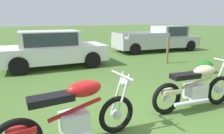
{
  "coord_description": "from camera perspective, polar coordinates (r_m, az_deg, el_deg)",
  "views": [
    {
      "loc": [
        -2.01,
        -2.68,
        1.84
      ],
      "look_at": [
        0.53,
        1.72,
        0.59
      ],
      "focal_mm": 30.88,
      "sensor_mm": 36.0,
      "label": 1
    }
  ],
  "objects": [
    {
      "name": "shrub_low",
      "position": [
        7.66,
        25.82,
        0.19
      ],
      "size": [
        0.51,
        0.55,
        0.44
      ],
      "color": "#23671E",
      "rests_on": "ground"
    },
    {
      "name": "car_white",
      "position": [
        8.0,
        -17.21,
        5.66
      ],
      "size": [
        4.16,
        2.15,
        1.43
      ],
      "rotation": [
        0.0,
        0.0,
        -0.1
      ],
      "color": "silver",
      "rests_on": "ground"
    },
    {
      "name": "fence_post_wooden",
      "position": [
        8.64,
        16.14,
        4.77
      ],
      "size": [
        0.1,
        0.1,
        1.14
      ],
      "primitive_type": "cylinder",
      "color": "brown",
      "rests_on": "ground"
    },
    {
      "name": "motorcycle_cream",
      "position": [
        4.39,
        23.65,
        -5.5
      ],
      "size": [
        2.0,
        0.69,
        1.02
      ],
      "rotation": [
        0.0,
        0.0,
        -0.18
      ],
      "color": "black",
      "rests_on": "ground"
    },
    {
      "name": "motorcycle_red",
      "position": [
        2.93,
        -11.1,
        -13.85
      ],
      "size": [
        2.12,
        0.64,
        1.02
      ],
      "rotation": [
        0.0,
        0.0,
        -0.01
      ],
      "color": "black",
      "rests_on": "ground"
    },
    {
      "name": "ground_plane",
      "position": [
        3.82,
        6.24,
        -15.08
      ],
      "size": [
        120.0,
        120.0,
        0.0
      ],
      "primitive_type": "plane",
      "color": "#476B2D"
    },
    {
      "name": "pickup_truck_silver",
      "position": [
        12.2,
        14.03,
        8.25
      ],
      "size": [
        5.36,
        2.58,
        1.49
      ],
      "rotation": [
        0.0,
        0.0,
        -0.16
      ],
      "color": "#B2B5BA",
      "rests_on": "ground"
    }
  ]
}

